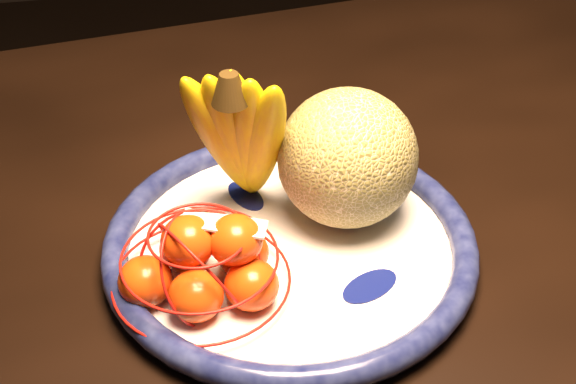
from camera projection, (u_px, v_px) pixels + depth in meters
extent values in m
cube|color=black|center=(212.00, 228.00, 0.83)|extent=(1.54, 1.04, 0.04)
cylinder|color=black|center=(517.00, 183.00, 1.49)|extent=(0.06, 0.06, 0.68)
cylinder|color=white|center=(290.00, 251.00, 0.76)|extent=(0.32, 0.32, 0.01)
torus|color=#070A34|center=(290.00, 242.00, 0.75)|extent=(0.35, 0.35, 0.03)
cylinder|color=white|center=(290.00, 254.00, 0.76)|extent=(0.16, 0.16, 0.00)
ellipsoid|color=#0E1658|center=(370.00, 286.00, 0.71)|extent=(0.13, 0.11, 0.00)
ellipsoid|color=#0E1658|center=(246.00, 196.00, 0.81)|extent=(0.09, 0.12, 0.00)
ellipsoid|color=#0E1658|center=(182.00, 259.00, 0.74)|extent=(0.10, 0.05, 0.00)
sphere|color=olive|center=(347.00, 158.00, 0.75)|extent=(0.13, 0.13, 0.13)
ellipsoid|color=#DCC103|center=(222.00, 133.00, 0.74)|extent=(0.11, 0.10, 0.18)
ellipsoid|color=#DCC103|center=(233.00, 133.00, 0.74)|extent=(0.09, 0.10, 0.18)
ellipsoid|color=#DCC103|center=(242.00, 131.00, 0.74)|extent=(0.07, 0.10, 0.19)
ellipsoid|color=#DCC103|center=(251.00, 135.00, 0.74)|extent=(0.05, 0.11, 0.18)
ellipsoid|color=#DCC103|center=(262.00, 137.00, 0.74)|extent=(0.05, 0.11, 0.18)
cone|color=black|center=(239.00, 53.00, 0.69)|extent=(0.03, 0.03, 0.03)
ellipsoid|color=#FA3C06|center=(145.00, 281.00, 0.69)|extent=(0.05, 0.05, 0.04)
ellipsoid|color=#FA3C06|center=(196.00, 296.00, 0.67)|extent=(0.05, 0.05, 0.04)
ellipsoid|color=#FA3C06|center=(252.00, 285.00, 0.68)|extent=(0.05, 0.05, 0.04)
ellipsoid|color=#FA3C06|center=(186.00, 248.00, 0.72)|extent=(0.05, 0.05, 0.04)
ellipsoid|color=#FA3C06|center=(243.00, 252.00, 0.72)|extent=(0.05, 0.05, 0.04)
ellipsoid|color=#FA3C06|center=(188.00, 241.00, 0.68)|extent=(0.05, 0.05, 0.04)
ellipsoid|color=#FA3C06|center=(235.00, 240.00, 0.68)|extent=(0.05, 0.05, 0.04)
torus|color=#B2130D|center=(202.00, 279.00, 0.70)|extent=(0.21, 0.21, 0.00)
torus|color=#B2130D|center=(200.00, 257.00, 0.69)|extent=(0.18, 0.18, 0.00)
torus|color=#B2130D|center=(197.00, 235.00, 0.67)|extent=(0.11, 0.11, 0.00)
torus|color=#B2130D|center=(200.00, 267.00, 0.69)|extent=(0.11, 0.05, 0.10)
torus|color=#B2130D|center=(200.00, 267.00, 0.69)|extent=(0.10, 0.11, 0.10)
torus|color=#B2130D|center=(200.00, 267.00, 0.69)|extent=(0.09, 0.12, 0.10)
cube|color=white|center=(224.00, 223.00, 0.67)|extent=(0.08, 0.05, 0.01)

